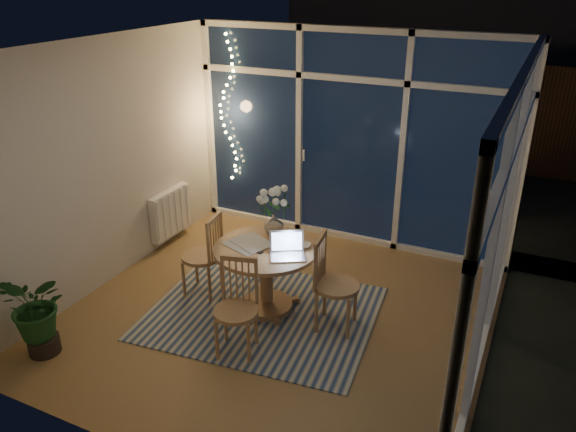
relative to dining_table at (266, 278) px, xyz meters
The scene contains 25 objects.
floor 0.39m from the dining_table, 19.92° to the right, with size 4.00×4.00×0.00m, color olive.
ceiling 2.25m from the dining_table, 19.92° to the right, with size 4.00×4.00×0.00m, color white.
wall_back 2.17m from the dining_table, 85.48° to the left, with size 4.00×0.04×2.60m, color silver.
wall_front 2.27m from the dining_table, 85.73° to the right, with size 4.00×0.04×2.60m, color silver.
wall_left 2.08m from the dining_table, behind, with size 0.04×4.00×2.60m, color silver.
wall_right 2.35m from the dining_table, ahead, with size 0.04×4.00×2.60m, color silver.
window_wall_back 2.13m from the dining_table, 85.39° to the left, with size 4.00×0.10×2.60m, color white.
window_wall_right 2.32m from the dining_table, ahead, with size 0.10×4.00×2.60m, color white.
radiator 1.98m from the dining_table, 154.70° to the left, with size 0.10×0.70×0.58m, color white.
fairy_lights 2.63m from the dining_table, 129.36° to the left, with size 0.24×0.10×1.85m, color #FFD666, non-canonical shape.
garden_patio 5.00m from the dining_table, 82.47° to the left, with size 12.00×6.00×0.10m, color black.
garden_fence 5.47m from the dining_table, 88.38° to the left, with size 11.00×0.08×1.80m, color #372214.
neighbour_roof 8.66m from the dining_table, 86.92° to the left, with size 7.00×3.00×2.20m, color #31343B.
garden_shrubs 3.41m from the dining_table, 100.94° to the left, with size 0.90×0.90×0.90m, color black.
rug 0.36m from the dining_table, 90.00° to the right, with size 2.21×1.77×0.01m, color beige.
dining_table is the anchor object (origin of this frame).
chair_left 0.76m from the dining_table, behind, with size 0.43×0.43×0.94m, color olive.
chair_right 0.76m from the dining_table, ahead, with size 0.45×0.45×0.97m, color olive.
chair_front 0.75m from the dining_table, 83.58° to the right, with size 0.42×0.42×0.91m, color olive.
laptop 0.56m from the dining_table, 18.54° to the right, with size 0.33×0.28×0.24m, color silver, non-canonical shape.
flower_vase 0.56m from the dining_table, 102.75° to the left, with size 0.20×0.20×0.21m, color silver.
bowl 0.52m from the dining_table, 25.65° to the left, with size 0.15×0.15×0.04m, color white.
newspapers 0.40m from the dining_table, behind, with size 0.39×0.30×0.01m, color silver.
phone 0.38m from the dining_table, 100.35° to the right, with size 0.10×0.05×0.01m, color black.
potted_plant 2.12m from the dining_table, 135.00° to the right, with size 0.54×0.47×0.76m, color #19471D.
Camera 1 is at (2.13, -4.24, 3.22)m, focal length 35.00 mm.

